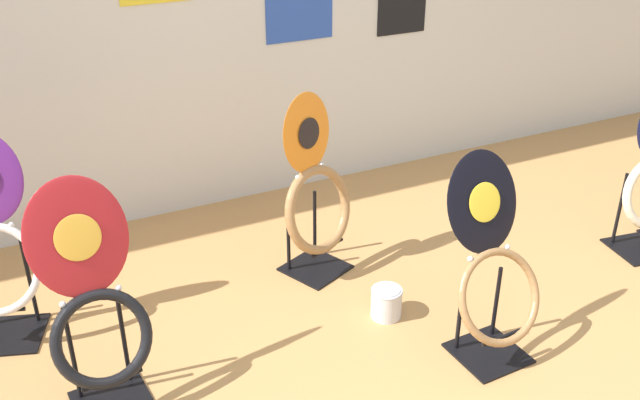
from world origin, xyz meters
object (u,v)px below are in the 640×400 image
toilet_seat_display_crimson_swirl (94,308)px  toilet_seat_display_jazz_black (492,271)px  paint_can (386,301)px  toilet_seat_display_orange_sun (316,197)px

toilet_seat_display_crimson_swirl → toilet_seat_display_jazz_black: bearing=-15.0°
toilet_seat_display_jazz_black → paint_can: (-0.25, 0.38, -0.32)m
toilet_seat_display_crimson_swirl → toilet_seat_display_jazz_black: 1.54m
toilet_seat_display_orange_sun → toilet_seat_display_crimson_swirl: size_ratio=1.02×
paint_can → toilet_seat_display_orange_sun: bearing=103.6°
toilet_seat_display_orange_sun → toilet_seat_display_crimson_swirl: bearing=-157.0°
toilet_seat_display_orange_sun → paint_can: size_ratio=6.25×
toilet_seat_display_orange_sun → toilet_seat_display_jazz_black: toilet_seat_display_orange_sun is taller
toilet_seat_display_crimson_swirl → toilet_seat_display_orange_sun: bearing=23.0°
toilet_seat_display_jazz_black → toilet_seat_display_crimson_swirl: bearing=165.0°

